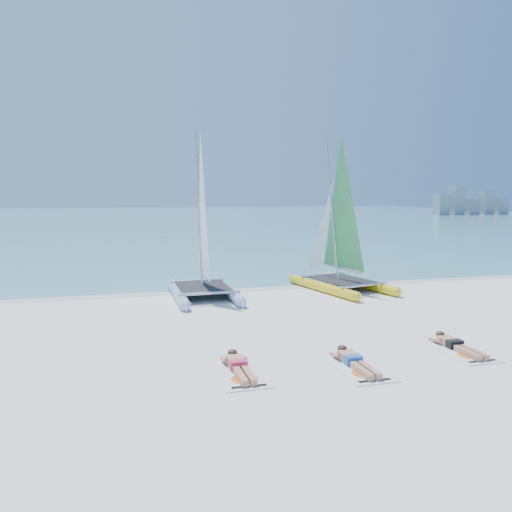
# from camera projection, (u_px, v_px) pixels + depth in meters

# --- Properties ---
(ground) EXTENTS (140.00, 140.00, 0.00)m
(ground) POSITION_uv_depth(u_px,v_px,m) (297.00, 322.00, 14.60)
(ground) COLOR silver
(ground) RESTS_ON ground
(sea) EXTENTS (140.00, 115.00, 0.01)m
(sea) POSITION_uv_depth(u_px,v_px,m) (158.00, 218.00, 75.07)
(sea) COLOR #72B7BE
(sea) RESTS_ON ground
(wet_sand_strip) EXTENTS (140.00, 1.40, 0.01)m
(wet_sand_strip) POSITION_uv_depth(u_px,v_px,m) (251.00, 288.00, 19.88)
(wet_sand_strip) COLOR silver
(wet_sand_strip) RESTS_ON ground
(distant_skyline) EXTENTS (14.00, 2.00, 5.00)m
(distant_skyline) POSITION_uv_depth(u_px,v_px,m) (470.00, 203.00, 87.32)
(distant_skyline) COLOR #929BA0
(distant_skyline) RESTS_ON ground
(catamaran_blue) EXTENTS (2.28, 4.64, 6.27)m
(catamaran_blue) POSITION_uv_depth(u_px,v_px,m) (202.00, 245.00, 17.96)
(catamaran_blue) COLOR #A2B5D5
(catamaran_blue) RESTS_ON ground
(catamaran_yellow) EXTENTS (3.19, 5.06, 6.27)m
(catamaran_yellow) POSITION_uv_depth(u_px,v_px,m) (335.00, 238.00, 19.63)
(catamaran_yellow) COLOR yellow
(catamaran_yellow) RESTS_ON ground
(towel_a) EXTENTS (1.00, 1.85, 0.02)m
(towel_a) POSITION_uv_depth(u_px,v_px,m) (241.00, 373.00, 10.40)
(towel_a) COLOR white
(towel_a) RESTS_ON ground
(sunbather_a) EXTENTS (0.37, 1.73, 0.26)m
(sunbather_a) POSITION_uv_depth(u_px,v_px,m) (239.00, 365.00, 10.57)
(sunbather_a) COLOR tan
(sunbather_a) RESTS_ON towel_a
(towel_b) EXTENTS (1.00, 1.85, 0.02)m
(towel_b) POSITION_uv_depth(u_px,v_px,m) (358.00, 368.00, 10.70)
(towel_b) COLOR white
(towel_b) RESTS_ON ground
(sunbather_b) EXTENTS (0.37, 1.73, 0.26)m
(sunbather_b) POSITION_uv_depth(u_px,v_px,m) (354.00, 361.00, 10.87)
(sunbather_b) COLOR tan
(sunbather_b) RESTS_ON towel_b
(towel_c) EXTENTS (1.00, 1.85, 0.02)m
(towel_c) POSITION_uv_depth(u_px,v_px,m) (461.00, 351.00, 11.86)
(towel_c) COLOR white
(towel_c) RESTS_ON ground
(sunbather_c) EXTENTS (0.37, 1.73, 0.26)m
(sunbather_c) POSITION_uv_depth(u_px,v_px,m) (456.00, 344.00, 12.03)
(sunbather_c) COLOR tan
(sunbather_c) RESTS_ON towel_c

